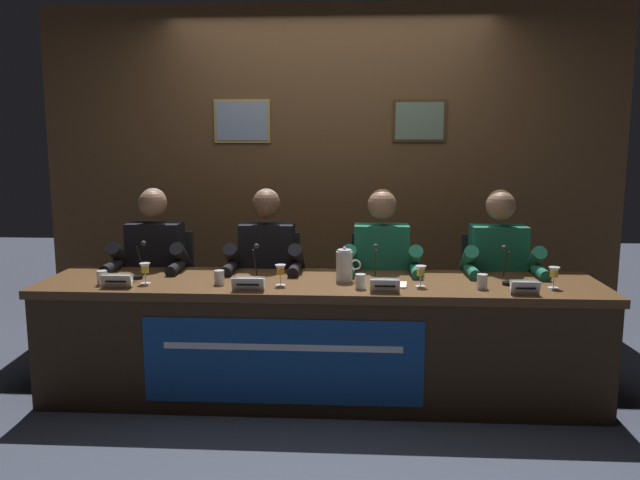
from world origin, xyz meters
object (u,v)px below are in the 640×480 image
Objects in this scene: water_cup_center_left at (219,278)px; nameplate_far_left at (117,281)px; nameplate_center_left at (248,284)px; panelist_far_left at (152,266)px; microphone_center_right at (376,269)px; chair_far_right at (492,304)px; conference_table at (318,322)px; water_cup_far_right at (482,282)px; panelist_center_left at (266,267)px; panelist_far_right at (500,270)px; chair_center_right at (380,302)px; juice_glass_center_right at (421,272)px; nameplate_center_right at (385,285)px; water_pitcher_central at (345,265)px; panelist_center_right at (382,269)px; document_stack_center_right at (388,285)px; juice_glass_far_right at (554,274)px; microphone_far_left at (140,266)px; juice_glass_center_left at (280,271)px; nameplate_far_right at (525,288)px; water_cup_far_left at (102,279)px; chair_center_left at (270,300)px; juice_glass_far_left at (145,269)px; microphone_far_right at (506,271)px; chair_far_left at (163,299)px; microphone_center_left at (255,269)px; water_cup_center_right at (361,282)px.

nameplate_far_left is at bearing -168.68° from water_cup_center_left.
water_cup_center_left is (-0.20, 0.15, -0.00)m from nameplate_center_left.
panelist_far_left is 0.61m from nameplate_far_left.
chair_far_right is (0.81, 0.56, -0.35)m from microphone_center_right.
water_cup_far_right reaches higher than conference_table.
panelist_center_left is at bearing -172.57° from chair_far_right.
panelist_far_right reaches higher than nameplate_center_left.
nameplate_far_left is 0.19× the size of chair_far_right.
water_cup_center_left is 1.23m from chair_center_right.
juice_glass_center_right is 0.94m from chair_far_right.
water_pitcher_central is at bearing 129.41° from nameplate_center_right.
juice_glass_center_right is at bearing 36.29° from nameplate_center_right.
conference_table is 0.65m from panelist_center_right.
panelist_center_right is 5.56× the size of document_stack_center_right.
nameplate_center_left is 1.48× the size of juice_glass_far_right.
nameplate_center_right is (1.50, -0.30, -0.03)m from microphone_far_left.
juice_glass_center_left reaches higher than document_stack_center_right.
panelist_center_left reaches higher than document_stack_center_right.
document_stack_center_right is (0.07, -0.10, -0.07)m from microphone_center_right.
chair_far_right is 10.77× the size of water_cup_far_right.
water_cup_far_left is at bearing 177.80° from nameplate_far_right.
chair_center_left is 1.57m from panelist_far_right.
nameplate_far_right reaches higher than conference_table.
water_cup_far_left is at bearing -178.35° from juice_glass_far_right.
panelist_center_left reaches higher than chair_center_right.
juice_glass_far_left is 0.14× the size of chair_far_right.
juice_glass_center_left is 1.16m from water_cup_far_right.
microphone_far_right is (1.49, -0.56, 0.35)m from chair_center_left.
panelist_center_right is (0.39, 0.46, 0.23)m from conference_table.
chair_far_left is 4.24× the size of microphone_center_left.
water_cup_center_right is 0.38× the size of document_stack_center_right.
panelist_center_right reaches higher than water_pitcher_central.
panelist_center_left reaches higher than juice_glass_center_right.
panelist_center_left is 5.92× the size of water_pitcher_central.
nameplate_center_left is 0.25m from microphone_center_left.
water_cup_far_left is at bearing -140.19° from chair_center_left.
juice_glass_center_right is at bearing 1.31° from juice_glass_center_left.
water_cup_center_right is at bearing -21.33° from panelist_far_left.
juice_glass_far_left is 1.01m from chair_center_left.
juice_glass_center_right is (0.60, -0.01, 0.31)m from conference_table.
water_cup_far_right is (2.21, 0.03, 0.00)m from water_cup_far_left.
panelist_far_left is at bearing 166.50° from microphone_center_right.
microphone_far_right reaches higher than conference_table.
conference_table is at bearing 3.57° from water_cup_far_left.
nameplate_center_right reaches higher than conference_table.
juice_glass_center_left is 0.75× the size of nameplate_center_right.
microphone_far_right is 0.97× the size of document_stack_center_right.
nameplate_far_left is 1.66m from panelist_center_right.
microphone_far_left is (0.03, -0.33, 0.07)m from panelist_far_left.
conference_table is 0.98m from water_cup_far_right.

